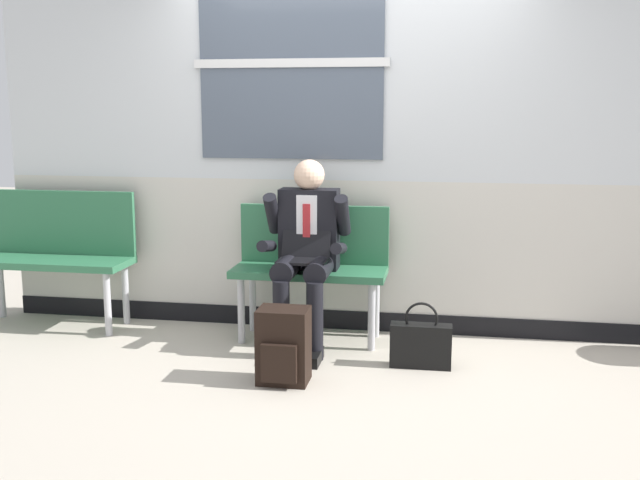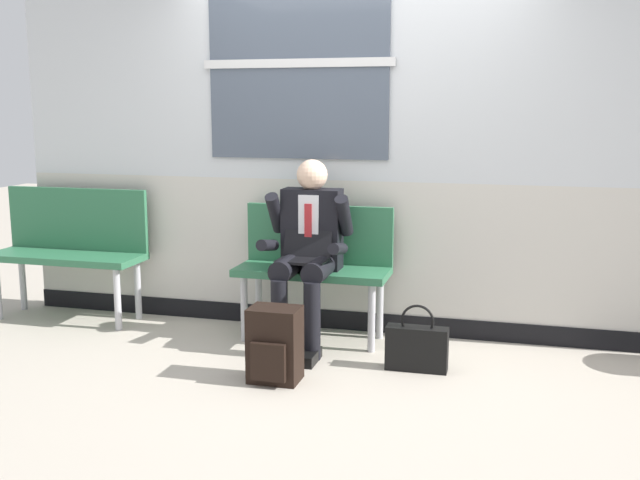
# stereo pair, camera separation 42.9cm
# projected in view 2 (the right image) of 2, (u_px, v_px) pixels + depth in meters

# --- Properties ---
(ground_plane) EXTENTS (18.00, 18.00, 0.00)m
(ground_plane) POSITION_uv_depth(u_px,v_px,m) (334.00, 354.00, 4.89)
(ground_plane) COLOR #B2A899
(station_wall) EXTENTS (5.17, 0.17, 2.60)m
(station_wall) POSITION_uv_depth(u_px,v_px,m) (354.00, 150.00, 5.24)
(station_wall) COLOR silver
(station_wall) RESTS_ON ground
(bench_with_person) EXTENTS (1.06, 0.42, 0.93)m
(bench_with_person) POSITION_uv_depth(u_px,v_px,m) (315.00, 260.00, 5.17)
(bench_with_person) COLOR #2D6B47
(bench_with_person) RESTS_ON ground
(bench_empty) EXTENTS (1.18, 0.42, 0.99)m
(bench_empty) POSITION_uv_depth(u_px,v_px,m) (71.00, 243.00, 5.67)
(bench_empty) COLOR #2D6B47
(bench_empty) RESTS_ON ground
(person_seated) EXTENTS (0.57, 0.70, 1.26)m
(person_seated) POSITION_uv_depth(u_px,v_px,m) (307.00, 248.00, 4.95)
(person_seated) COLOR black
(person_seated) RESTS_ON ground
(backpack) EXTENTS (0.30, 0.26, 0.45)m
(backpack) POSITION_uv_depth(u_px,v_px,m) (275.00, 345.00, 4.37)
(backpack) COLOR black
(backpack) RESTS_ON ground
(handbag) EXTENTS (0.38, 0.12, 0.42)m
(handbag) POSITION_uv_depth(u_px,v_px,m) (417.00, 347.00, 4.57)
(handbag) COLOR black
(handbag) RESTS_ON ground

